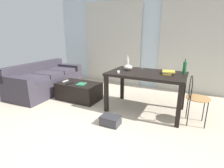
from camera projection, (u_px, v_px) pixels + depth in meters
The scene contains 17 objects.
ground_plane at pixel (122, 111), 3.36m from camera, with size 7.44×7.44×0.00m, color beige.
wall_back at pixel (151, 40), 4.66m from camera, with size 6.08×0.10×2.66m, color silver.
curtains at pixel (150, 45), 4.62m from camera, with size 4.16×0.03×2.41m.
couch at pixel (46, 80), 4.44m from camera, with size 1.03×1.99×0.75m.
coffee_table at pixel (79, 91), 3.93m from camera, with size 0.97×0.58×0.40m.
craft_table at pixel (146, 77), 3.22m from camera, with size 1.42×0.88×0.78m.
wire_chair at pixel (195, 94), 2.77m from camera, with size 0.38×0.39×0.83m.
bottle_near at pixel (127, 63), 3.62m from camera, with size 0.07×0.07×0.27m.
bottle_far at pixel (185, 68), 3.08m from camera, with size 0.06×0.06×0.27m.
bowl at pixel (128, 67), 3.42m from camera, with size 0.18×0.18×0.11m, color beige.
book_stack at pixel (168, 72), 3.05m from camera, with size 0.25×0.26×0.06m.
tv_remote_on_table at pixel (119, 72), 3.19m from camera, with size 0.05×0.18×0.02m, color #B7B7B2.
scissors at pixel (143, 69), 3.49m from camera, with size 0.08×0.10×0.00m.
tv_remote_primary at pixel (65, 81), 3.99m from camera, with size 0.04×0.19×0.02m, color #B7B7B2.
tv_remote_secondary at pixel (70, 83), 3.81m from camera, with size 0.05×0.19×0.02m, color black.
magazine at pixel (81, 84), 3.75m from camera, with size 0.17×0.22×0.02m, color #2D7F56.
shoebox at pixel (111, 120), 2.83m from camera, with size 0.32×0.24×0.16m.
Camera 1 is at (1.21, -1.68, 1.46)m, focal length 27.03 mm.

